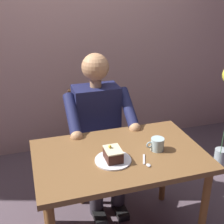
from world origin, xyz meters
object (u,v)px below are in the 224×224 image
at_px(dining_table, 119,165).
at_px(coffee_cup, 157,144).
at_px(chair, 94,135).
at_px(cake_slice, 113,154).
at_px(dessert_spoon, 146,162).
at_px(seated_person, 99,128).

height_order(dining_table, coffee_cup, coffee_cup).
bearing_deg(coffee_cup, chair, -71.09).
bearing_deg(dining_table, cake_slice, 47.04).
distance_m(dining_table, dessert_spoon, 0.22).
distance_m(seated_person, cake_slice, 0.60).
height_order(dining_table, cake_slice, cake_slice).
relative_size(seated_person, coffee_cup, 10.13).
relative_size(chair, dessert_spoon, 6.28).
bearing_deg(chair, seated_person, 90.00).
height_order(cake_slice, coffee_cup, cake_slice).
xyz_separation_m(seated_person, cake_slice, (0.07, 0.59, 0.12)).
bearing_deg(cake_slice, coffee_cup, -172.75).
xyz_separation_m(cake_slice, coffee_cup, (-0.31, -0.04, -0.00)).
bearing_deg(cake_slice, seated_person, -96.30).
bearing_deg(dining_table, dessert_spoon, 128.23).
bearing_deg(chair, dining_table, 90.00).
height_order(dining_table, chair, chair).
height_order(dining_table, seated_person, seated_person).
height_order(cake_slice, dessert_spoon, cake_slice).
bearing_deg(coffee_cup, seated_person, -65.80).
bearing_deg(coffee_cup, cake_slice, 7.25).
distance_m(chair, cake_slice, 0.81).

